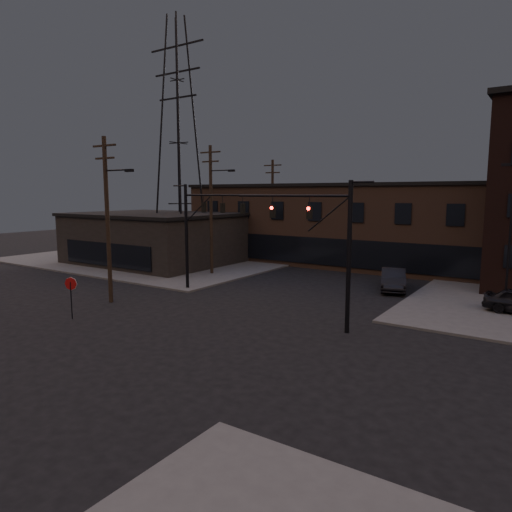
{
  "coord_description": "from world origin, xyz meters",
  "views": [
    {
      "loc": [
        15.53,
        -17.65,
        7.34
      ],
      "look_at": [
        0.05,
        5.46,
        3.5
      ],
      "focal_mm": 32.0,
      "sensor_mm": 36.0,
      "label": 1
    }
  ],
  "objects_px": {
    "traffic_signal_near": "(329,239)",
    "stop_sign": "(71,288)",
    "car_crossing": "(393,279)",
    "traffic_signal_far": "(199,225)"
  },
  "relations": [
    {
      "from": "traffic_signal_far",
      "to": "stop_sign",
      "type": "height_order",
      "value": "traffic_signal_far"
    },
    {
      "from": "traffic_signal_far",
      "to": "stop_sign",
      "type": "xyz_separation_m",
      "value": [
        -1.28,
        -9.99,
        -3.17
      ]
    },
    {
      "from": "traffic_signal_near",
      "to": "car_crossing",
      "type": "height_order",
      "value": "traffic_signal_near"
    },
    {
      "from": "traffic_signal_near",
      "to": "traffic_signal_far",
      "type": "xyz_separation_m",
      "value": [
        -12.07,
        3.5,
        0.08
      ]
    },
    {
      "from": "traffic_signal_near",
      "to": "traffic_signal_far",
      "type": "distance_m",
      "value": 12.57
    },
    {
      "from": "stop_sign",
      "to": "traffic_signal_far",
      "type": "bearing_deg",
      "value": 82.68
    },
    {
      "from": "traffic_signal_near",
      "to": "stop_sign",
      "type": "xyz_separation_m",
      "value": [
        -13.36,
        -6.49,
        -3.09
      ]
    },
    {
      "from": "traffic_signal_near",
      "to": "stop_sign",
      "type": "height_order",
      "value": "traffic_signal_near"
    },
    {
      "from": "traffic_signal_far",
      "to": "stop_sign",
      "type": "relative_size",
      "value": 3.23
    },
    {
      "from": "traffic_signal_far",
      "to": "car_crossing",
      "type": "bearing_deg",
      "value": 35.66
    }
  ]
}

